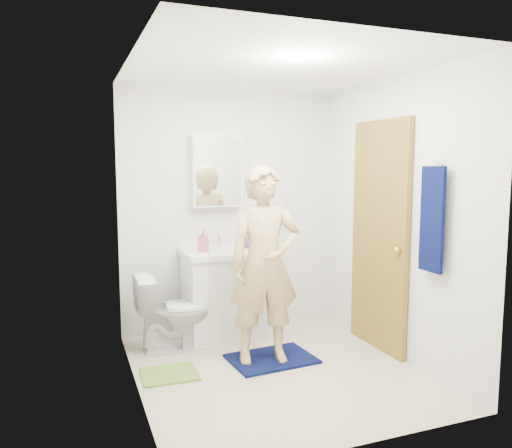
{
  "coord_description": "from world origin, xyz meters",
  "views": [
    {
      "loc": [
        -1.54,
        -3.58,
        1.65
      ],
      "look_at": [
        -0.08,
        0.25,
        1.17
      ],
      "focal_mm": 35.0,
      "sensor_mm": 36.0,
      "label": 1
    }
  ],
  "objects_px": {
    "vanity_cabinet": "(225,296)",
    "man": "(265,265)",
    "towel": "(432,219)",
    "medicine_cabinet": "(217,171)",
    "soap_dispenser": "(203,241)",
    "toilet": "(175,311)",
    "toothbrush_cup": "(249,243)"
  },
  "relations": [
    {
      "from": "soap_dispenser",
      "to": "man",
      "type": "height_order",
      "value": "man"
    },
    {
      "from": "medicine_cabinet",
      "to": "man",
      "type": "height_order",
      "value": "medicine_cabinet"
    },
    {
      "from": "towel",
      "to": "toilet",
      "type": "distance_m",
      "value": 2.34
    },
    {
      "from": "towel",
      "to": "toothbrush_cup",
      "type": "distance_m",
      "value": 1.83
    },
    {
      "from": "vanity_cabinet",
      "to": "toothbrush_cup",
      "type": "height_order",
      "value": "toothbrush_cup"
    },
    {
      "from": "toothbrush_cup",
      "to": "man",
      "type": "height_order",
      "value": "man"
    },
    {
      "from": "soap_dispenser",
      "to": "vanity_cabinet",
      "type": "bearing_deg",
      "value": 3.81
    },
    {
      "from": "soap_dispenser",
      "to": "toothbrush_cup",
      "type": "bearing_deg",
      "value": 9.72
    },
    {
      "from": "toilet",
      "to": "toothbrush_cup",
      "type": "bearing_deg",
      "value": -74.29
    },
    {
      "from": "vanity_cabinet",
      "to": "soap_dispenser",
      "type": "bearing_deg",
      "value": -176.19
    },
    {
      "from": "medicine_cabinet",
      "to": "towel",
      "type": "bearing_deg",
      "value": -55.39
    },
    {
      "from": "medicine_cabinet",
      "to": "toothbrush_cup",
      "type": "height_order",
      "value": "medicine_cabinet"
    },
    {
      "from": "toilet",
      "to": "man",
      "type": "bearing_deg",
      "value": -132.58
    },
    {
      "from": "toothbrush_cup",
      "to": "vanity_cabinet",
      "type": "bearing_deg",
      "value": -165.88
    },
    {
      "from": "vanity_cabinet",
      "to": "towel",
      "type": "xyz_separation_m",
      "value": [
        1.18,
        -1.48,
        0.85
      ]
    },
    {
      "from": "medicine_cabinet",
      "to": "towel",
      "type": "distance_m",
      "value": 2.11
    },
    {
      "from": "toilet",
      "to": "vanity_cabinet",
      "type": "bearing_deg",
      "value": -73.27
    },
    {
      "from": "vanity_cabinet",
      "to": "man",
      "type": "relative_size",
      "value": 0.49
    },
    {
      "from": "vanity_cabinet",
      "to": "toothbrush_cup",
      "type": "bearing_deg",
      "value": 14.12
    },
    {
      "from": "toilet",
      "to": "soap_dispenser",
      "type": "height_order",
      "value": "soap_dispenser"
    },
    {
      "from": "soap_dispenser",
      "to": "man",
      "type": "xyz_separation_m",
      "value": [
        0.33,
        -0.73,
        -0.12
      ]
    },
    {
      "from": "vanity_cabinet",
      "to": "toilet",
      "type": "xyz_separation_m",
      "value": [
        -0.52,
        -0.16,
        -0.05
      ]
    },
    {
      "from": "toilet",
      "to": "soap_dispenser",
      "type": "relative_size",
      "value": 3.36
    },
    {
      "from": "medicine_cabinet",
      "to": "vanity_cabinet",
      "type": "bearing_deg",
      "value": -90.0
    },
    {
      "from": "man",
      "to": "soap_dispenser",
      "type": "bearing_deg",
      "value": 123.07
    },
    {
      "from": "vanity_cabinet",
      "to": "man",
      "type": "bearing_deg",
      "value": -80.84
    },
    {
      "from": "towel",
      "to": "man",
      "type": "distance_m",
      "value": 1.36
    },
    {
      "from": "vanity_cabinet",
      "to": "towel",
      "type": "bearing_deg",
      "value": -51.53
    },
    {
      "from": "vanity_cabinet",
      "to": "toothbrush_cup",
      "type": "distance_m",
      "value": 0.57
    },
    {
      "from": "medicine_cabinet",
      "to": "man",
      "type": "distance_m",
      "value": 1.23
    },
    {
      "from": "towel",
      "to": "soap_dispenser",
      "type": "height_order",
      "value": "towel"
    },
    {
      "from": "man",
      "to": "medicine_cabinet",
      "type": "bearing_deg",
      "value": 105.64
    }
  ]
}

